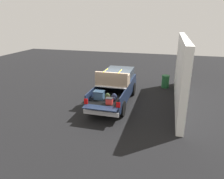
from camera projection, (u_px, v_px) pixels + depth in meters
name	position (u px, v px, depth m)	size (l,w,h in m)	color
ground_plane	(114.00, 103.00, 13.55)	(40.00, 40.00, 0.00)	black
pickup_truck	(116.00, 86.00, 13.58)	(6.05, 2.06, 2.23)	#162138
building_facade	(181.00, 72.00, 12.85)	(8.45, 0.36, 4.14)	white
trash_can	(165.00, 81.00, 16.30)	(0.60, 0.60, 0.98)	#1E592D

